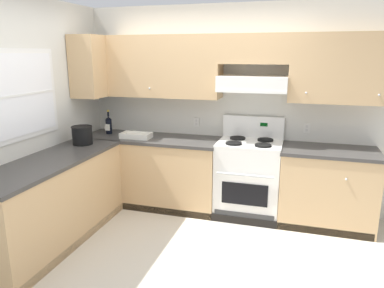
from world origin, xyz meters
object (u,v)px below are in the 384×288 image
(bucket, at_px, (82,135))
(stove, at_px, (248,178))
(wine_bottle, at_px, (109,125))
(bowl, at_px, (136,136))

(bucket, bearing_deg, stove, 17.09)
(wine_bottle, height_order, bowl, wine_bottle)
(wine_bottle, relative_size, bowl, 0.83)
(stove, xyz_separation_m, wine_bottle, (-1.89, 0.03, 0.56))
(wine_bottle, xyz_separation_m, bowl, (0.46, -0.13, -0.10))
(wine_bottle, bearing_deg, stove, -0.86)
(wine_bottle, bearing_deg, bowl, -16.18)
(bowl, distance_m, bucket, 0.68)
(bowl, bearing_deg, bucket, -134.41)
(stove, relative_size, bucket, 4.87)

